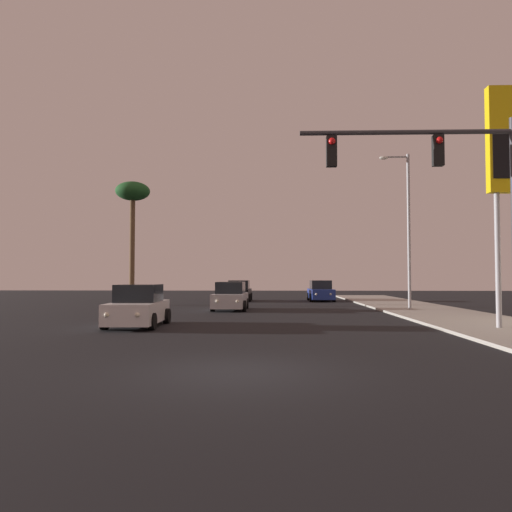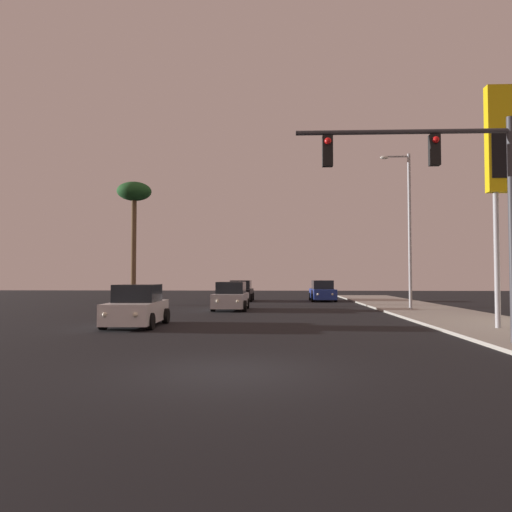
% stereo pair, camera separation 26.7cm
% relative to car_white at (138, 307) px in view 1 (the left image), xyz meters
% --- Properties ---
extents(ground_plane, '(120.00, 120.00, 0.00)m').
position_rel_car_white_xyz_m(ground_plane, '(4.63, -9.39, -0.76)').
color(ground_plane, black).
extents(sidewalk_right, '(5.00, 60.00, 0.12)m').
position_rel_car_white_xyz_m(sidewalk_right, '(14.13, 0.61, -0.70)').
color(sidewalk_right, '#9E998E').
rests_on(sidewalk_right, ground).
extents(car_white, '(2.04, 4.34, 1.68)m').
position_rel_car_white_xyz_m(car_white, '(0.00, 0.00, 0.00)').
color(car_white, silver).
rests_on(car_white, ground).
extents(car_silver, '(2.04, 4.34, 1.68)m').
position_rel_car_white_xyz_m(car_silver, '(2.90, 9.84, 0.00)').
color(car_silver, '#B7B7BC').
rests_on(car_silver, ground).
extents(car_black, '(2.04, 4.33, 1.68)m').
position_rel_car_white_xyz_m(car_black, '(2.69, 20.72, 0.00)').
color(car_black, black).
rests_on(car_black, ground).
extents(car_blue, '(2.04, 4.33, 1.68)m').
position_rel_car_white_xyz_m(car_blue, '(9.36, 20.96, 0.00)').
color(car_blue, navy).
rests_on(car_blue, ground).
extents(traffic_light_mast, '(6.28, 0.36, 6.50)m').
position_rel_car_white_xyz_m(traffic_light_mast, '(10.66, -5.40, 3.91)').
color(traffic_light_mast, '#38383D').
rests_on(traffic_light_mast, sidewalk_right).
extents(street_lamp, '(1.74, 0.24, 9.00)m').
position_rel_car_white_xyz_m(street_lamp, '(13.18, 9.08, 4.36)').
color(street_lamp, '#99999E').
rests_on(street_lamp, sidewalk_right).
extents(palm_tree_mid, '(2.40, 2.40, 8.67)m').
position_rel_car_white_xyz_m(palm_tree_mid, '(-4.41, 14.61, 6.76)').
color(palm_tree_mid, brown).
rests_on(palm_tree_mid, ground).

